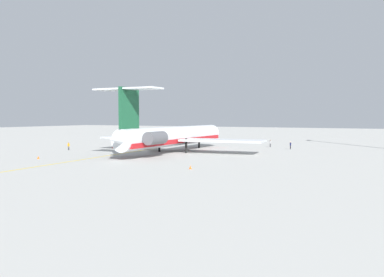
{
  "coord_description": "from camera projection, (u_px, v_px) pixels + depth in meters",
  "views": [
    {
      "loc": [
        76.32,
        52.43,
        7.54
      ],
      "look_at": [
        4.14,
        15.18,
        2.96
      ],
      "focal_mm": 36.48,
      "sensor_mm": 36.0,
      "label": 1
    }
  ],
  "objects": [
    {
      "name": "ground",
      "position": [
        143.0,
        148.0,
        92.14
      ],
      "size": [
        381.2,
        381.2,
        0.0
      ],
      "primitive_type": "plane",
      "color": "#ADADA8"
    },
    {
      "name": "main_jetliner",
      "position": [
        173.0,
        136.0,
        82.07
      ],
      "size": [
        43.22,
        38.51,
        12.62
      ],
      "rotation": [
        0.0,
        0.0,
        3.15
      ],
      "color": "silver",
      "rests_on": "ground"
    },
    {
      "name": "ground_crew_near_nose",
      "position": [
        290.0,
        144.0,
        89.73
      ],
      "size": [
        0.31,
        0.39,
        1.82
      ],
      "rotation": [
        0.0,
        0.0,
        5.65
      ],
      "color": "black",
      "rests_on": "ground"
    },
    {
      "name": "ground_crew_near_tail",
      "position": [
        69.0,
        145.0,
        87.79
      ],
      "size": [
        0.28,
        0.39,
        1.75
      ],
      "rotation": [
        0.0,
        0.0,
        3.7
      ],
      "color": "black",
      "rests_on": "ground"
    },
    {
      "name": "ground_crew_portside",
      "position": [
        270.0,
        142.0,
        96.3
      ],
      "size": [
        0.36,
        0.34,
        1.82
      ],
      "rotation": [
        0.0,
        0.0,
        3.96
      ],
      "color": "black",
      "rests_on": "ground"
    },
    {
      "name": "safety_cone_nose",
      "position": [
        190.0,
        167.0,
        55.92
      ],
      "size": [
        0.4,
        0.4,
        0.55
      ],
      "primitive_type": "cone",
      "color": "#EA590F",
      "rests_on": "ground"
    },
    {
      "name": "safety_cone_wingtip",
      "position": [
        38.0,
        157.0,
        69.34
      ],
      "size": [
        0.4,
        0.4,
        0.55
      ],
      "primitive_type": "cone",
      "color": "#EA590F",
      "rests_on": "ground"
    },
    {
      "name": "taxiway_centreline",
      "position": [
        143.0,
        150.0,
        87.23
      ],
      "size": [
        90.73,
        6.63,
        0.01
      ],
      "primitive_type": "cube",
      "rotation": [
        0.0,
        0.0,
        3.21
      ],
      "color": "gold",
      "rests_on": "ground"
    }
  ]
}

